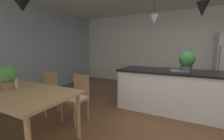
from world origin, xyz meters
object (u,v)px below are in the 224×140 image
Objects in this scene: potted_plant_on_table at (7,76)px; dining_table at (17,95)px; kitchen_island at (172,90)px; chair_far_right at (77,96)px; potted_plant_on_island at (187,61)px; chair_far_left at (47,90)px; vase_on_dining_table at (14,81)px.

dining_table is at bearing 8.36° from potted_plant_on_table.
kitchen_island is (1.99, 2.13, -0.22)m from dining_table.
potted_plant_on_table is (-0.58, -0.86, 0.49)m from chair_far_right.
potted_plant_on_table is at bearing -138.18° from potted_plant_on_island.
chair_far_left is at bearing 105.91° from potted_plant_on_table.
potted_plant_on_island reaches higher than kitchen_island.
chair_far_right is at bearing 63.86° from dining_table.
potted_plant_on_island reaches higher than vase_on_dining_table.
kitchen_island is at bearing 39.28° from chair_far_right.
dining_table is 2.08× the size of chair_far_left.
chair_far_left is (-0.41, 0.84, -0.21)m from dining_table.
chair_far_left reaches higher than dining_table.
potted_plant_on_island is (2.24, 2.13, 0.44)m from dining_table.
potted_plant_on_table reaches higher than chair_far_right.
chair_far_right is 2.04m from kitchen_island.
chair_far_right is 1.05m from vase_on_dining_table.
vase_on_dining_table reaches higher than dining_table.
chair_far_left is at bearing -151.74° from kitchen_island.
kitchen_island is at bearing 28.26° from chair_far_left.
vase_on_dining_table reaches higher than kitchen_island.
dining_table is 2.93m from kitchen_island.
chair_far_right is 1.00× the size of chair_far_left.
kitchen_island reaches higher than dining_table.
kitchen_island is 0.71m from potted_plant_on_island.
potted_plant_on_island is 3.24m from potted_plant_on_table.
dining_table is 0.79× the size of kitchen_island.
chair_far_right is at bearing 51.98° from vase_on_dining_table.
chair_far_right reaches higher than dining_table.
chair_far_left is 2.13× the size of potted_plant_on_island.
chair_far_right is 0.38× the size of kitchen_island.
dining_table is at bearing -133.06° from kitchen_island.
chair_far_right is 4.12× the size of vase_on_dining_table.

